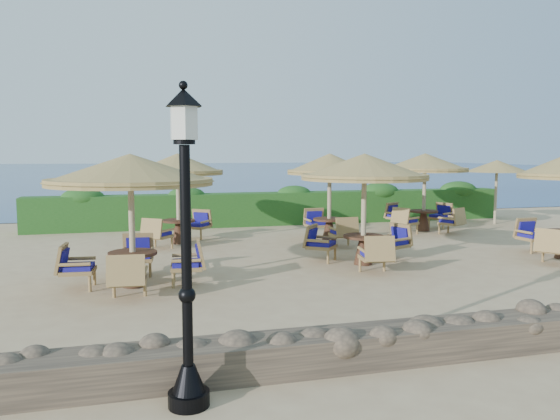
{
  "coord_description": "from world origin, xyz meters",
  "views": [
    {
      "loc": [
        -5.3,
        -12.39,
        2.67
      ],
      "look_at": [
        -1.92,
        0.2,
        1.3
      ],
      "focal_mm": 35.0,
      "sensor_mm": 36.0,
      "label": 1
    }
  ],
  "objects_px": {
    "extra_parasol": "(497,166)",
    "cafe_set_4": "(330,177)",
    "cafe_set_5": "(425,177)",
    "cafe_set_0": "(131,190)",
    "lamp_post": "(186,262)",
    "cafe_set_1": "(364,183)",
    "cafe_set_3": "(178,176)"
  },
  "relations": [
    {
      "from": "extra_parasol",
      "to": "cafe_set_4",
      "type": "relative_size",
      "value": 0.85
    },
    {
      "from": "extra_parasol",
      "to": "cafe_set_5",
      "type": "relative_size",
      "value": 0.83
    },
    {
      "from": "cafe_set_0",
      "to": "extra_parasol",
      "type": "bearing_deg",
      "value": 26.26
    },
    {
      "from": "lamp_post",
      "to": "extra_parasol",
      "type": "distance_m",
      "value": 17.41
    },
    {
      "from": "cafe_set_4",
      "to": "lamp_post",
      "type": "bearing_deg",
      "value": -117.85
    },
    {
      "from": "extra_parasol",
      "to": "cafe_set_1",
      "type": "height_order",
      "value": "cafe_set_1"
    },
    {
      "from": "extra_parasol",
      "to": "cafe_set_0",
      "type": "relative_size",
      "value": 0.73
    },
    {
      "from": "lamp_post",
      "to": "cafe_set_4",
      "type": "relative_size",
      "value": 1.17
    },
    {
      "from": "cafe_set_0",
      "to": "cafe_set_5",
      "type": "distance_m",
      "value": 11.09
    },
    {
      "from": "cafe_set_5",
      "to": "extra_parasol",
      "type": "bearing_deg",
      "value": 15.16
    },
    {
      "from": "cafe_set_0",
      "to": "cafe_set_4",
      "type": "height_order",
      "value": "same"
    },
    {
      "from": "cafe_set_0",
      "to": "cafe_set_4",
      "type": "distance_m",
      "value": 7.09
    },
    {
      "from": "cafe_set_5",
      "to": "cafe_set_1",
      "type": "bearing_deg",
      "value": -132.38
    },
    {
      "from": "lamp_post",
      "to": "extra_parasol",
      "type": "relative_size",
      "value": 1.38
    },
    {
      "from": "extra_parasol",
      "to": "cafe_set_4",
      "type": "distance_m",
      "value": 7.81
    },
    {
      "from": "lamp_post",
      "to": "cafe_set_5",
      "type": "distance_m",
      "value": 14.28
    },
    {
      "from": "extra_parasol",
      "to": "cafe_set_5",
      "type": "bearing_deg",
      "value": -164.84
    },
    {
      "from": "extra_parasol",
      "to": "cafe_set_1",
      "type": "bearing_deg",
      "value": -144.15
    },
    {
      "from": "cafe_set_3",
      "to": "cafe_set_4",
      "type": "height_order",
      "value": "same"
    },
    {
      "from": "lamp_post",
      "to": "cafe_set_4",
      "type": "distance_m",
      "value": 11.0
    },
    {
      "from": "cafe_set_3",
      "to": "cafe_set_0",
      "type": "bearing_deg",
      "value": -104.45
    },
    {
      "from": "cafe_set_1",
      "to": "cafe_set_3",
      "type": "relative_size",
      "value": 1.13
    },
    {
      "from": "lamp_post",
      "to": "cafe_set_3",
      "type": "xyz_separation_m",
      "value": [
        0.74,
        10.56,
        0.44
      ]
    },
    {
      "from": "cafe_set_4",
      "to": "cafe_set_0",
      "type": "bearing_deg",
      "value": -143.53
    },
    {
      "from": "lamp_post",
      "to": "extra_parasol",
      "type": "bearing_deg",
      "value": 43.6
    },
    {
      "from": "cafe_set_3",
      "to": "cafe_set_5",
      "type": "height_order",
      "value": "same"
    },
    {
      "from": "cafe_set_3",
      "to": "cafe_set_5",
      "type": "bearing_deg",
      "value": 3.28
    },
    {
      "from": "lamp_post",
      "to": "cafe_set_5",
      "type": "height_order",
      "value": "lamp_post"
    },
    {
      "from": "lamp_post",
      "to": "cafe_set_5",
      "type": "bearing_deg",
      "value": 50.65
    },
    {
      "from": "cafe_set_4",
      "to": "extra_parasol",
      "type": "bearing_deg",
      "value": 16.99
    },
    {
      "from": "cafe_set_0",
      "to": "cafe_set_4",
      "type": "relative_size",
      "value": 1.17
    },
    {
      "from": "lamp_post",
      "to": "cafe_set_0",
      "type": "distance_m",
      "value": 5.55
    }
  ]
}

